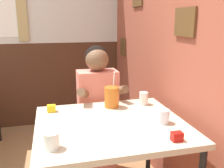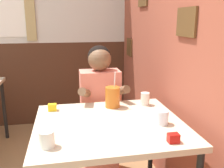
% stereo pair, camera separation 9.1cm
% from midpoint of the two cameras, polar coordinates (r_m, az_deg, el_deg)
% --- Properties ---
extents(brick_wall_right, '(0.08, 4.24, 2.70)m').
position_cam_midpoint_polar(brick_wall_right, '(2.39, 8.04, 13.44)').
color(brick_wall_right, '#9E4C38').
rests_on(brick_wall_right, ground_plane).
extents(main_table, '(0.95, 0.84, 0.75)m').
position_cam_midpoint_polar(main_table, '(1.65, -1.88, -10.97)').
color(main_table, beige).
rests_on(main_table, ground_plane).
extents(person_seated, '(0.42, 0.40, 1.18)m').
position_cam_midpoint_polar(person_seated, '(2.21, -4.46, -6.01)').
color(person_seated, '#EA7F6B').
rests_on(person_seated, ground_plane).
extents(cocktail_pitcher, '(0.11, 0.11, 0.27)m').
position_cam_midpoint_polar(cocktail_pitcher, '(1.88, -1.47, -3.01)').
color(cocktail_pitcher, '#C6661E').
rests_on(cocktail_pitcher, main_table).
extents(glass_near_pitcher, '(0.08, 0.08, 0.09)m').
position_cam_midpoint_polar(glass_near_pitcher, '(1.62, 9.96, -7.29)').
color(glass_near_pitcher, silver).
rests_on(glass_near_pitcher, main_table).
extents(glass_center, '(0.08, 0.08, 0.09)m').
position_cam_midpoint_polar(glass_center, '(1.35, -15.60, -12.40)').
color(glass_center, silver).
rests_on(glass_center, main_table).
extents(glass_far_side, '(0.07, 0.07, 0.10)m').
position_cam_midpoint_polar(glass_far_side, '(1.95, 5.92, -3.28)').
color(glass_far_side, silver).
rests_on(glass_far_side, main_table).
extents(condiment_ketchup, '(0.06, 0.04, 0.05)m').
position_cam_midpoint_polar(condiment_ketchup, '(1.42, 12.81, -11.65)').
color(condiment_ketchup, '#B7140F').
rests_on(condiment_ketchup, main_table).
extents(condiment_mustard, '(0.06, 0.04, 0.05)m').
position_cam_midpoint_polar(condiment_mustard, '(1.86, -15.07, -5.43)').
color(condiment_mustard, yellow).
rests_on(condiment_mustard, main_table).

